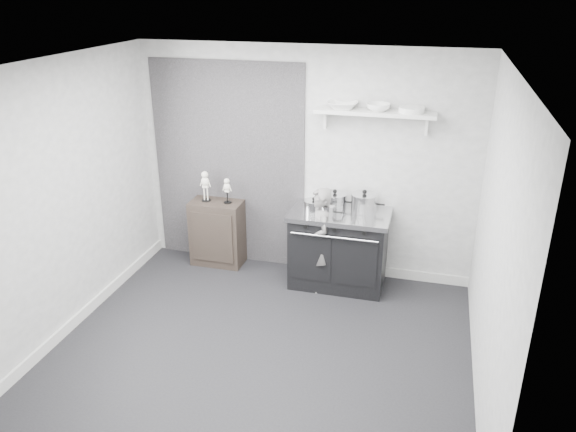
# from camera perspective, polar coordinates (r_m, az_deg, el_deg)

# --- Properties ---
(ground) EXTENTS (4.00, 4.00, 0.00)m
(ground) POSITION_cam_1_polar(r_m,az_deg,el_deg) (5.66, -2.81, -13.25)
(ground) COLOR black
(ground) RESTS_ON ground
(room_shell) EXTENTS (4.02, 3.62, 2.71)m
(room_shell) POSITION_cam_1_polar(r_m,az_deg,el_deg) (5.04, -3.61, 3.18)
(room_shell) COLOR #9F9F9D
(room_shell) RESTS_ON ground
(wall_shelf) EXTENTS (1.30, 0.26, 0.24)m
(wall_shelf) POSITION_cam_1_polar(r_m,az_deg,el_deg) (6.20, 8.83, 10.25)
(wall_shelf) COLOR silver
(wall_shelf) RESTS_ON room_shell
(stove) EXTENTS (1.14, 0.71, 0.91)m
(stove) POSITION_cam_1_polar(r_m,az_deg,el_deg) (6.56, 5.17, -3.24)
(stove) COLOR black
(stove) RESTS_ON ground
(side_cabinet) EXTENTS (0.64, 0.37, 0.83)m
(side_cabinet) POSITION_cam_1_polar(r_m,az_deg,el_deg) (7.08, -7.14, -1.67)
(side_cabinet) COLOR black
(side_cabinet) RESTS_ON ground
(child) EXTENTS (0.46, 0.53, 1.23)m
(child) POSITION_cam_1_polar(r_m,az_deg,el_deg) (6.36, 3.21, -2.45)
(child) COLOR slate
(child) RESTS_ON ground
(pot_front_left) EXTENTS (0.30, 0.22, 0.19)m
(pot_front_left) POSITION_cam_1_polar(r_m,az_deg,el_deg) (6.28, 2.62, 0.94)
(pot_front_left) COLOR #BCBCBE
(pot_front_left) RESTS_ON stove
(pot_back_left) EXTENTS (0.37, 0.29, 0.22)m
(pot_back_left) POSITION_cam_1_polar(r_m,az_deg,el_deg) (6.47, 4.76, 1.62)
(pot_back_left) COLOR #BCBCBE
(pot_back_left) RESTS_ON stove
(pot_back_right) EXTENTS (0.38, 0.30, 0.25)m
(pot_back_right) POSITION_cam_1_polar(r_m,az_deg,el_deg) (6.41, 7.74, 1.40)
(pot_back_right) COLOR #BCBCBE
(pot_back_right) RESTS_ON stove
(pot_front_center) EXTENTS (0.25, 0.16, 0.15)m
(pot_front_center) POSITION_cam_1_polar(r_m,az_deg,el_deg) (6.23, 4.04, 0.55)
(pot_front_center) COLOR #BCBCBE
(pot_front_center) RESTS_ON stove
(skeleton_full) EXTENTS (0.12, 0.08, 0.44)m
(skeleton_full) POSITION_cam_1_polar(r_m,az_deg,el_deg) (6.90, -8.40, 3.24)
(skeleton_full) COLOR white
(skeleton_full) RESTS_ON side_cabinet
(skeleton_torso) EXTENTS (0.10, 0.06, 0.36)m
(skeleton_torso) POSITION_cam_1_polar(r_m,az_deg,el_deg) (6.81, -6.21, 2.74)
(skeleton_torso) COLOR white
(skeleton_torso) RESTS_ON side_cabinet
(bowl_large) EXTENTS (0.33, 0.33, 0.08)m
(bowl_large) POSITION_cam_1_polar(r_m,az_deg,el_deg) (6.22, 5.58, 11.14)
(bowl_large) COLOR white
(bowl_large) RESTS_ON wall_shelf
(bowl_small) EXTENTS (0.25, 0.25, 0.08)m
(bowl_small) POSITION_cam_1_polar(r_m,az_deg,el_deg) (6.17, 9.17, 10.86)
(bowl_small) COLOR white
(bowl_small) RESTS_ON wall_shelf
(plate_stack) EXTENTS (0.27, 0.27, 0.06)m
(plate_stack) POSITION_cam_1_polar(r_m,az_deg,el_deg) (6.15, 12.42, 10.49)
(plate_stack) COLOR white
(plate_stack) RESTS_ON wall_shelf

